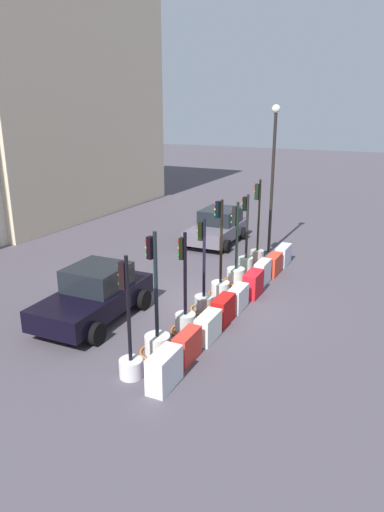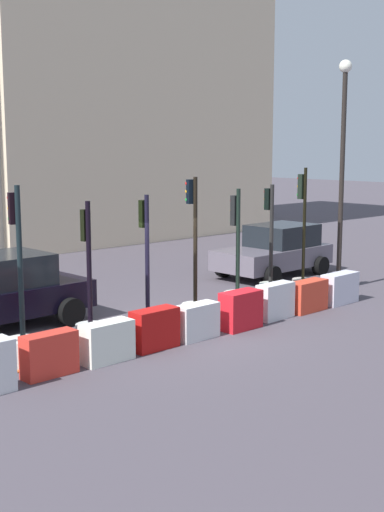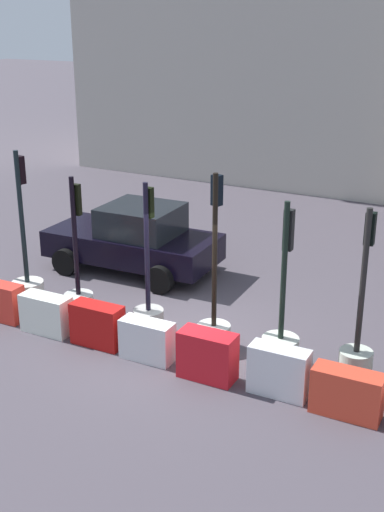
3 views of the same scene
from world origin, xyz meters
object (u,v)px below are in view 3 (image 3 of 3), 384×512
(construction_barrier_3, at_px, (97,325))
(construction_barrier_4, at_px, (147,340))
(construction_barrier_1, at_px, (0,301))
(construction_barrier_2, at_px, (46,314))
(car_black_sedan, at_px, (135,239))
(construction_barrier_5, at_px, (207,356))
(traffic_light_6, at_px, (357,348))
(traffic_light_2, at_px, (79,296))
(traffic_light_5, at_px, (281,342))
(traffic_light_4, at_px, (214,321))
(construction_barrier_7, at_px, (347,393))
(construction_barrier_6, at_px, (279,371))
(traffic_light_1, at_px, (28,282))
(traffic_light_3, at_px, (149,310))

(construction_barrier_3, bearing_deg, construction_barrier_4, -2.02)
(construction_barrier_1, bearing_deg, construction_barrier_2, -1.62)
(construction_barrier_4, relative_size, car_black_sedan, 0.24)
(construction_barrier_5, distance_m, car_black_sedan, 5.54)
(traffic_light_6, distance_m, construction_barrier_4, 3.78)
(construction_barrier_2, bearing_deg, traffic_light_2, 77.58)
(traffic_light_5, height_order, car_black_sedan, traffic_light_5)
(traffic_light_4, relative_size, traffic_light_6, 1.09)
(traffic_light_4, distance_m, construction_barrier_4, 1.35)
(construction_barrier_2, distance_m, construction_barrier_7, 6.17)
(construction_barrier_2, height_order, construction_barrier_4, construction_barrier_2)
(traffic_light_4, relative_size, construction_barrier_4, 3.37)
(construction_barrier_4, xyz_separation_m, construction_barrier_6, (2.60, 0.01, 0.05))
(construction_barrier_5, xyz_separation_m, car_black_sedan, (-3.98, 3.84, 0.38))
(traffic_light_1, relative_size, construction_barrier_4, 3.36)
(traffic_light_6, bearing_deg, traffic_light_3, -178.91)
(traffic_light_3, bearing_deg, construction_barrier_6, -17.04)
(construction_barrier_1, height_order, construction_barrier_5, construction_barrier_5)
(traffic_light_6, bearing_deg, construction_barrier_7, -81.54)
(traffic_light_2, xyz_separation_m, construction_barrier_6, (4.80, -0.82, -0.06))
(construction_barrier_5, bearing_deg, construction_barrier_1, 178.79)
(car_black_sedan, bearing_deg, construction_barrier_6, -35.37)
(traffic_light_6, height_order, construction_barrier_4, traffic_light_6)
(construction_barrier_1, bearing_deg, construction_barrier_5, -1.21)
(construction_barrier_6, bearing_deg, traffic_light_4, 149.82)
(traffic_light_2, height_order, construction_barrier_7, traffic_light_2)
(traffic_light_5, distance_m, construction_barrier_4, 2.46)
(traffic_light_4, height_order, construction_barrier_5, traffic_light_4)
(traffic_light_4, relative_size, car_black_sedan, 0.80)
(traffic_light_3, distance_m, construction_barrier_2, 2.06)
(traffic_light_4, distance_m, car_black_sedan, 4.51)
(traffic_light_3, distance_m, traffic_light_4, 1.46)
(traffic_light_5, height_order, construction_barrier_5, traffic_light_5)
(construction_barrier_3, height_order, car_black_sedan, car_black_sedan)
(construction_barrier_5, bearing_deg, construction_barrier_7, 0.59)
(traffic_light_2, distance_m, construction_barrier_5, 3.61)
(construction_barrier_4, height_order, construction_barrier_7, construction_barrier_7)
(traffic_light_5, bearing_deg, traffic_light_2, -178.33)
(traffic_light_1, distance_m, car_black_sedan, 3.02)
(construction_barrier_1, xyz_separation_m, construction_barrier_5, (4.94, -0.10, 0.04))
(traffic_light_1, distance_m, construction_barrier_4, 3.80)
(traffic_light_4, xyz_separation_m, construction_barrier_7, (2.91, -1.06, -0.17))
(traffic_light_5, height_order, construction_barrier_3, traffic_light_5)
(traffic_light_4, distance_m, traffic_light_6, 2.75)
(construction_barrier_1, bearing_deg, construction_barrier_6, -0.16)
(traffic_light_4, distance_m, construction_barrier_1, 4.63)
(construction_barrier_2, relative_size, construction_barrier_4, 1.04)
(construction_barrier_5, bearing_deg, car_black_sedan, 136.04)
(construction_barrier_2, relative_size, car_black_sedan, 0.25)
(traffic_light_2, height_order, construction_barrier_2, traffic_light_2)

